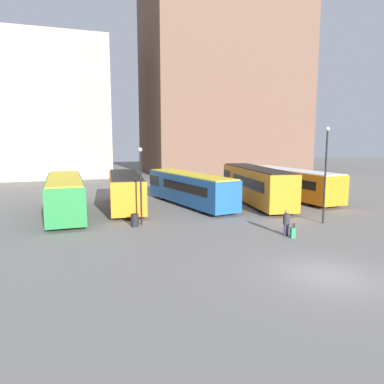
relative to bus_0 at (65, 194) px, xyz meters
The scene contains 13 objects.
ground_plane 20.40m from the bus_0, 59.34° to the right, with size 160.00×160.00×0.00m, color slate.
building_block_left 31.14m from the bus_0, 95.49° to the left, with size 19.91×10.04×20.27m.
building_block_right 44.81m from the bus_0, 47.99° to the left, with size 26.39×15.23×43.11m.
bus_0 is the anchor object (origin of this frame).
bus_1 4.99m from the bus_0, 12.56° to the left, with size 3.82×10.49×2.88m.
bus_2 10.41m from the bus_0, ahead, with size 4.43×12.30×2.79m.
bus_3 16.24m from the bus_0, ahead, with size 4.26×12.42×3.26m.
bus_4 20.74m from the bus_0, ahead, with size 3.33×12.09×2.87m.
traveler 16.78m from the bus_0, 42.05° to the right, with size 0.50×0.50×1.60m.
suitcase 17.25m from the bus_0, 42.99° to the right, with size 0.33×0.37×0.92m.
lamp_post_0 19.28m from the bus_0, 28.74° to the right, with size 0.28×0.28×6.63m.
lamp_post_1 7.40m from the bus_0, 48.32° to the right, with size 0.28×0.28×5.26m.
trash_bin 7.23m from the bus_0, 53.07° to the right, with size 0.52×0.52×0.85m.
Camera 1 is at (-10.71, -12.59, 5.91)m, focal length 35.00 mm.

